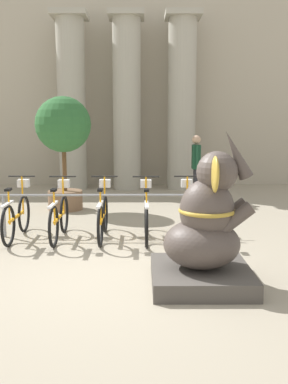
# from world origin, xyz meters

# --- Properties ---
(ground_plane) EXTENTS (60.00, 60.00, 0.00)m
(ground_plane) POSITION_xyz_m (0.00, 0.00, 0.00)
(ground_plane) COLOR #9E937F
(building_facade) EXTENTS (20.00, 0.20, 6.00)m
(building_facade) POSITION_xyz_m (0.00, 8.60, 3.00)
(building_facade) COLOR #B2A893
(building_facade) RESTS_ON ground_plane
(column_left) EXTENTS (1.04, 1.04, 5.16)m
(column_left) POSITION_xyz_m (-1.64, 7.60, 2.62)
(column_left) COLOR #ADA899
(column_left) RESTS_ON ground_plane
(column_middle) EXTENTS (1.04, 1.04, 5.16)m
(column_middle) POSITION_xyz_m (0.00, 7.60, 2.62)
(column_middle) COLOR #ADA899
(column_middle) RESTS_ON ground_plane
(column_right) EXTENTS (1.04, 1.04, 5.16)m
(column_right) POSITION_xyz_m (1.64, 7.60, 2.62)
(column_right) COLOR #ADA899
(column_right) RESTS_ON ground_plane
(bike_rack) EXTENTS (3.59, 0.05, 0.77)m
(bike_rack) POSITION_xyz_m (-0.23, 1.95, 0.60)
(bike_rack) COLOR gray
(bike_rack) RESTS_ON ground_plane
(bicycle_0) EXTENTS (0.48, 1.64, 1.06)m
(bicycle_0) POSITION_xyz_m (-1.73, 1.87, 0.41)
(bicycle_0) COLOR black
(bicycle_0) RESTS_ON ground_plane
(bicycle_1) EXTENTS (0.48, 1.64, 1.06)m
(bicycle_1) POSITION_xyz_m (-0.98, 1.82, 0.41)
(bicycle_1) COLOR black
(bicycle_1) RESTS_ON ground_plane
(bicycle_2) EXTENTS (0.48, 1.64, 1.06)m
(bicycle_2) POSITION_xyz_m (-0.23, 1.83, 0.41)
(bicycle_2) COLOR black
(bicycle_2) RESTS_ON ground_plane
(bicycle_3) EXTENTS (0.48, 1.64, 1.06)m
(bicycle_3) POSITION_xyz_m (0.52, 1.80, 0.41)
(bicycle_3) COLOR black
(bicycle_3) RESTS_ON ground_plane
(bicycle_4) EXTENTS (0.48, 1.64, 1.06)m
(bicycle_4) POSITION_xyz_m (1.27, 1.84, 0.41)
(bicycle_4) COLOR black
(bicycle_4) RESTS_ON ground_plane
(elephant_statue) EXTENTS (1.22, 1.22, 1.94)m
(elephant_statue) POSITION_xyz_m (1.22, -0.31, 0.65)
(elephant_statue) COLOR #4C4742
(elephant_statue) RESTS_ON ground_plane
(person_pedestrian) EXTENTS (0.22, 0.47, 1.68)m
(person_pedestrian) POSITION_xyz_m (1.84, 5.58, 1.01)
(person_pedestrian) COLOR #28282D
(person_pedestrian) RESTS_ON ground_plane
(potted_tree) EXTENTS (1.26, 1.26, 2.59)m
(potted_tree) POSITION_xyz_m (-1.34, 4.39, 1.75)
(potted_tree) COLOR brown
(potted_tree) RESTS_ON ground_plane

